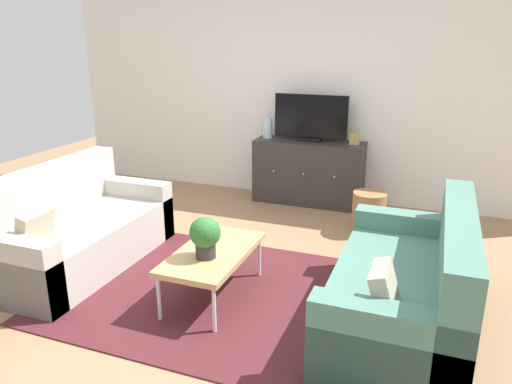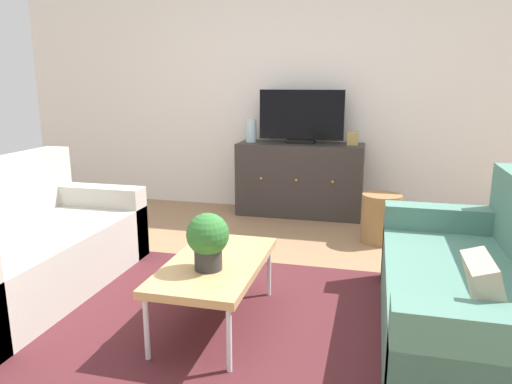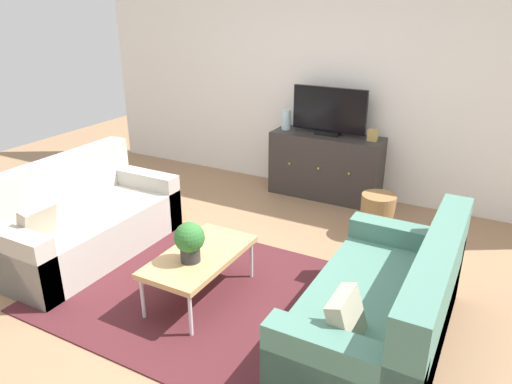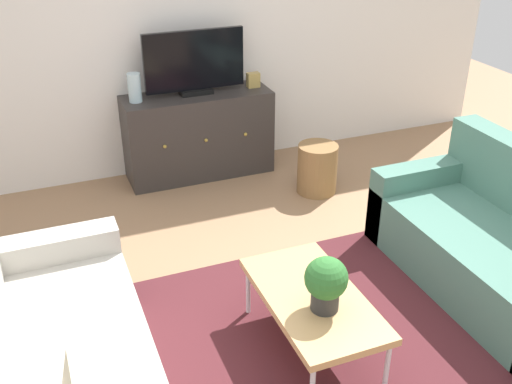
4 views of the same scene
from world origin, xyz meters
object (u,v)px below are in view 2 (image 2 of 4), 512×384
(wicker_basket, at_px, (381,218))
(flat_screen_tv, at_px, (301,117))
(tv_console, at_px, (300,179))
(glass_vase, at_px, (251,131))
(mantel_clock, at_px, (353,139))
(coffee_table, at_px, (215,266))
(couch_right_side, at_px, (489,299))
(potted_plant, at_px, (208,239))
(couch_left_side, at_px, (15,252))

(wicker_basket, bearing_deg, flat_screen_tv, 138.50)
(tv_console, distance_m, flat_screen_tv, 0.65)
(tv_console, height_order, wicker_basket, tv_console)
(flat_screen_tv, xyz_separation_m, glass_vase, (-0.53, -0.02, -0.15))
(tv_console, xyz_separation_m, mantel_clock, (0.53, 0.00, 0.44))
(coffee_table, distance_m, flat_screen_tv, 2.58)
(tv_console, distance_m, mantel_clock, 0.69)
(glass_vase, relative_size, mantel_clock, 1.86)
(couch_right_side, distance_m, glass_vase, 3.09)
(glass_vase, height_order, wicker_basket, glass_vase)
(coffee_table, distance_m, wicker_basket, 1.99)
(coffee_table, bearing_deg, tv_console, 87.85)
(tv_console, height_order, glass_vase, glass_vase)
(glass_vase, distance_m, wicker_basket, 1.67)
(flat_screen_tv, bearing_deg, coffee_table, -92.13)
(couch_right_side, distance_m, tv_console, 2.74)
(glass_vase, bearing_deg, flat_screen_tv, 2.17)
(wicker_basket, bearing_deg, mantel_clock, 113.05)
(flat_screen_tv, height_order, wicker_basket, flat_screen_tv)
(couch_right_side, xyz_separation_m, potted_plant, (-1.45, -0.22, 0.28))
(coffee_table, bearing_deg, couch_right_side, 3.78)
(couch_left_side, distance_m, couch_right_side, 2.88)
(glass_vase, bearing_deg, couch_left_side, -112.61)
(flat_screen_tv, bearing_deg, tv_console, -90.00)
(couch_right_side, distance_m, wicker_basket, 1.74)
(glass_vase, relative_size, wicker_basket, 0.56)
(couch_left_side, bearing_deg, potted_plant, -8.65)
(coffee_table, xyz_separation_m, tv_console, (0.09, 2.47, 0.02))
(tv_console, bearing_deg, coffee_table, -92.15)
(couch_left_side, height_order, couch_right_side, same)
(couch_left_side, distance_m, tv_console, 2.82)
(coffee_table, bearing_deg, potted_plant, -88.07)
(tv_console, distance_m, wicker_basket, 1.11)
(mantel_clock, bearing_deg, flat_screen_tv, 177.83)
(couch_right_side, xyz_separation_m, flat_screen_tv, (-1.36, 2.39, 0.74))
(tv_console, bearing_deg, couch_left_side, -122.57)
(flat_screen_tv, distance_m, glass_vase, 0.55)
(couch_left_side, relative_size, coffee_table, 1.79)
(couch_left_side, relative_size, mantel_clock, 13.18)
(coffee_table, bearing_deg, flat_screen_tv, 87.87)
(mantel_clock, height_order, wicker_basket, mantel_clock)
(potted_plant, bearing_deg, couch_left_side, 171.35)
(couch_left_side, relative_size, glass_vase, 7.10)
(coffee_table, distance_m, potted_plant, 0.24)
(glass_vase, xyz_separation_m, mantel_clock, (1.06, 0.00, -0.06))
(glass_vase, bearing_deg, tv_console, -0.00)
(couch_left_side, distance_m, potted_plant, 1.47)
(couch_left_side, height_order, wicker_basket, couch_left_side)
(coffee_table, relative_size, potted_plant, 3.07)
(couch_right_side, bearing_deg, wicker_basket, 107.72)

